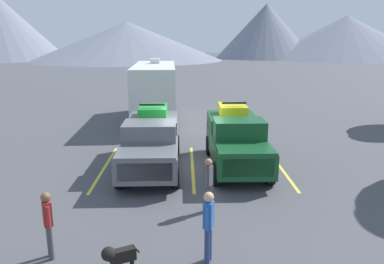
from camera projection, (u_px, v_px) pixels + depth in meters
ground_plane at (192, 166)px, 15.43m from camera, size 240.00×240.00×0.00m
pickup_truck_a at (151, 140)px, 15.05m from camera, size 2.25×5.80×2.42m
pickup_truck_b at (236, 139)px, 15.16m from camera, size 2.18×5.33×2.49m
lot_stripe_a at (105, 167)px, 15.22m from camera, size 0.12×5.50×0.01m
lot_stripe_b at (192, 167)px, 15.29m from camera, size 0.12×5.50×0.01m
lot_stripe_c at (280, 166)px, 15.36m from camera, size 0.12×5.50×0.01m
camper_trailer_a at (155, 89)px, 23.38m from camera, size 2.71×9.05×3.76m
person_a at (48, 221)px, 8.77m from camera, size 0.28×0.34×1.65m
person_b at (208, 222)px, 8.60m from camera, size 0.27×0.37×1.73m
person_c at (208, 181)px, 11.17m from camera, size 0.29×0.33×1.65m
dog at (117, 255)px, 8.17m from camera, size 0.79×0.50×0.74m
mountain_ridge at (244, 32)px, 89.95m from camera, size 156.18×47.31×15.44m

